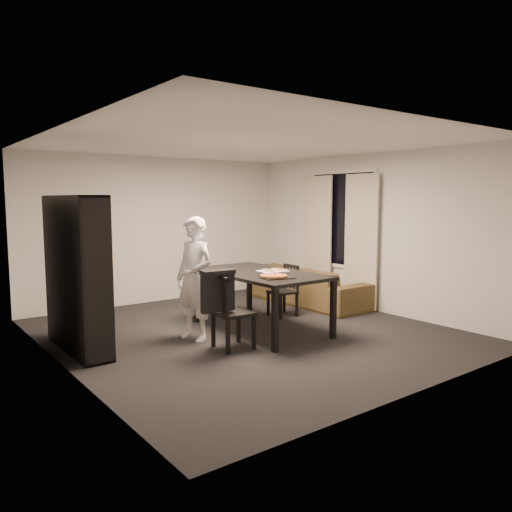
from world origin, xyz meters
TOP-DOWN VIEW (x-y plane):
  - room at (0.00, 0.00)m, footprint 5.01×5.51m
  - window_pane at (2.48, 0.60)m, footprint 0.02×1.40m
  - window_frame at (2.48, 0.60)m, footprint 0.03×1.52m
  - curtain_left at (2.40, 0.08)m, footprint 0.03×0.70m
  - curtain_right at (2.40, 1.12)m, footprint 0.03×0.70m
  - bookshelf at (-2.16, 0.60)m, footprint 0.35×1.50m
  - dining_table at (0.22, 0.01)m, footprint 1.11×2.00m
  - chair_left at (-0.68, -0.48)m, footprint 0.46×0.46m
  - chair_right at (1.09, 0.46)m, footprint 0.39×0.39m
  - draped_jacket at (-0.81, -0.47)m, footprint 0.44×0.21m
  - person at (-0.77, 0.15)m, footprint 0.53×0.67m
  - baking_tray at (0.07, -0.55)m, footprint 0.47×0.42m
  - pepperoni_pizza at (0.03, -0.52)m, footprint 0.35×0.35m
  - kitchen_towel at (0.40, -0.05)m, footprint 0.43×0.35m
  - pizza_slices at (0.43, -0.03)m, footprint 0.37×0.31m
  - sofa at (2.01, 0.88)m, footprint 0.89×2.29m

SIDE VIEW (x-z plane):
  - sofa at x=2.01m, z-range 0.00..0.67m
  - chair_right at x=1.09m, z-range 0.06..0.87m
  - chair_left at x=-0.68m, z-range 0.07..1.00m
  - dining_table at x=0.22m, z-range 0.34..1.18m
  - draped_jacket at x=-0.81m, z-range 0.51..1.03m
  - person at x=-0.77m, z-range 0.00..1.63m
  - kitchen_towel at x=0.40m, z-range 0.83..0.84m
  - baking_tray at x=0.07m, z-range 0.83..0.85m
  - pizza_slices at x=0.43m, z-range 0.84..0.86m
  - pepperoni_pizza at x=0.03m, z-range 0.84..0.87m
  - bookshelf at x=-2.16m, z-range 0.00..1.90m
  - curtain_left at x=2.40m, z-range 0.02..2.27m
  - curtain_right at x=2.40m, z-range 0.02..2.27m
  - room at x=0.00m, z-range 0.00..2.60m
  - window_pane at x=2.48m, z-range 0.70..2.30m
  - window_frame at x=2.48m, z-range 0.64..2.36m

